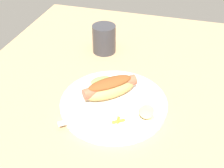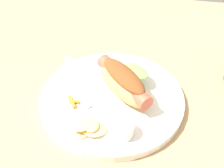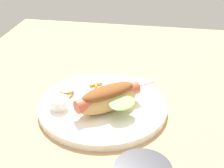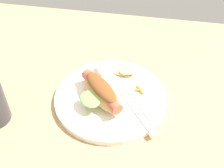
# 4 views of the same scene
# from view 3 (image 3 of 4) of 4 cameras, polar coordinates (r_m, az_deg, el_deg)

# --- Properties ---
(ground_plane) EXTENTS (1.20, 0.90, 0.02)m
(ground_plane) POSITION_cam_3_polar(r_m,az_deg,el_deg) (0.71, -0.67, -6.09)
(ground_plane) COLOR tan
(plate) EXTENTS (0.29, 0.29, 0.02)m
(plate) POSITION_cam_3_polar(r_m,az_deg,el_deg) (0.72, -1.63, -3.96)
(plate) COLOR white
(plate) RESTS_ON ground_plane
(hot_dog) EXTENTS (0.14, 0.15, 0.06)m
(hot_dog) POSITION_cam_3_polar(r_m,az_deg,el_deg) (0.68, -0.47, -2.48)
(hot_dog) COLOR tan
(hot_dog) RESTS_ON plate
(sauce_ramekin) EXTENTS (0.04, 0.04, 0.02)m
(sauce_ramekin) POSITION_cam_3_polar(r_m,az_deg,el_deg) (0.71, -9.36, -3.37)
(sauce_ramekin) COLOR white
(sauce_ramekin) RESTS_ON plate
(fork) EXTENTS (0.10, 0.13, 0.00)m
(fork) POSITION_cam_3_polar(r_m,az_deg,el_deg) (0.78, 1.18, -0.24)
(fork) COLOR silver
(fork) RESTS_ON plate
(knife) EXTENTS (0.11, 0.13, 0.00)m
(knife) POSITION_cam_3_polar(r_m,az_deg,el_deg) (0.78, 2.62, -0.65)
(knife) COLOR silver
(knife) RESTS_ON plate
(chips_pile) EXTENTS (0.07, 0.05, 0.02)m
(chips_pile) POSITION_cam_3_polar(r_m,az_deg,el_deg) (0.76, -8.16, -1.06)
(chips_pile) COLOR #E7C474
(chips_pile) RESTS_ON plate
(carrot_garnish) EXTENTS (0.03, 0.03, 0.01)m
(carrot_garnish) POSITION_cam_3_polar(r_m,az_deg,el_deg) (0.78, -2.89, -0.17)
(carrot_garnish) COLOR orange
(carrot_garnish) RESTS_ON plate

